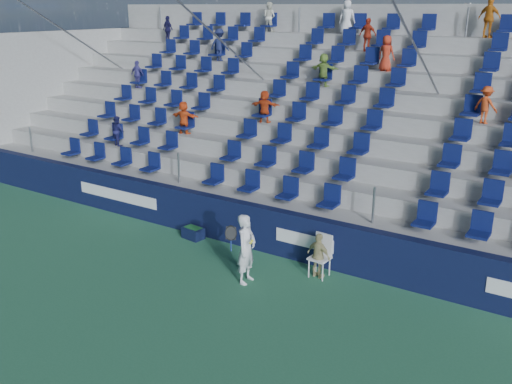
# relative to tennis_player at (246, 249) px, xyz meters

# --- Properties ---
(ground) EXTENTS (70.00, 70.00, 0.00)m
(ground) POSITION_rel_tennis_player_xyz_m (-0.85, -1.38, -0.83)
(ground) COLOR #31744E
(ground) RESTS_ON ground
(sponsor_wall) EXTENTS (24.00, 0.32, 1.20)m
(sponsor_wall) POSITION_rel_tennis_player_xyz_m (-0.85, 1.77, -0.23)
(sponsor_wall) COLOR #0F1538
(sponsor_wall) RESTS_ON ground
(grandstand) EXTENTS (24.00, 8.17, 6.63)m
(grandstand) POSITION_rel_tennis_player_xyz_m (-0.86, 6.86, 1.30)
(grandstand) COLOR #A4A49F
(grandstand) RESTS_ON ground
(tennis_player) EXTENTS (0.69, 0.66, 1.66)m
(tennis_player) POSITION_rel_tennis_player_xyz_m (0.00, 0.00, 0.00)
(tennis_player) COLOR silver
(tennis_player) RESTS_ON ground
(line_judge_chair) EXTENTS (0.49, 0.50, 1.03)m
(line_judge_chair) POSITION_rel_tennis_player_xyz_m (1.30, 1.27, -0.25)
(line_judge_chair) COLOR white
(line_judge_chair) RESTS_ON ground
(line_judge) EXTENTS (0.69, 0.40, 1.11)m
(line_judge) POSITION_rel_tennis_player_xyz_m (1.30, 1.12, -0.28)
(line_judge) COLOR tan
(line_judge) RESTS_ON ground
(ball_bin) EXTENTS (0.62, 0.45, 0.33)m
(ball_bin) POSITION_rel_tennis_player_xyz_m (-2.69, 1.37, -0.66)
(ball_bin) COLOR #0D1433
(ball_bin) RESTS_ON ground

